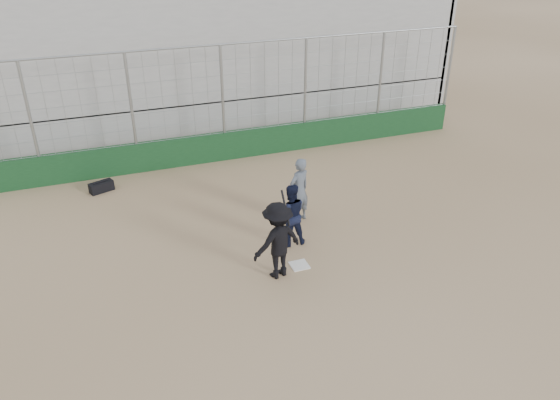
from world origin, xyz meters
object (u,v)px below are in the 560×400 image
object	(u,v)px
batter_at_plate	(278,240)
catcher_crouched	(290,225)
umpire	(299,193)
equipment_bag	(101,187)

from	to	relation	value
batter_at_plate	catcher_crouched	distance (m)	1.43
catcher_crouched	umpire	bearing A→B (deg)	58.19
batter_at_plate	catcher_crouched	xyz separation A→B (m)	(0.76, 1.15, -0.38)
catcher_crouched	umpire	world-z (taller)	umpire
catcher_crouched	umpire	xyz separation A→B (m)	(0.69, 1.12, 0.27)
umpire	batter_at_plate	bearing A→B (deg)	33.56
batter_at_plate	umpire	size ratio (longest dim) A/B	1.21
catcher_crouched	umpire	distance (m)	1.34
umpire	equipment_bag	xyz separation A→B (m)	(-5.13, 3.80, -0.70)
batter_at_plate	equipment_bag	bearing A→B (deg)	121.19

